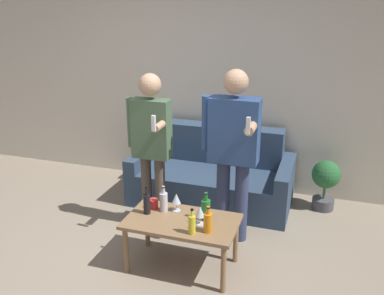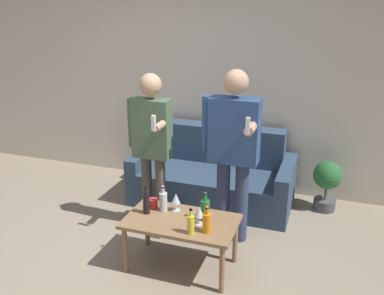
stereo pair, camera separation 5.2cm
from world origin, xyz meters
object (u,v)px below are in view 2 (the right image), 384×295
Objects in this scene: bottle_orange at (163,201)px; person_standing_right at (233,145)px; coffee_table at (181,226)px; person_standing_left at (152,139)px; couch at (214,176)px.

bottle_orange is 0.80m from person_standing_right.
person_standing_left is at bearing 131.85° from coffee_table.
couch is 1.88× the size of coffee_table.
bottle_orange is 0.67m from person_standing_left.
coffee_table is at bearing -48.15° from person_standing_left.
bottle_orange reaches higher than coffee_table.
couch is 7.60× the size of bottle_orange.
couch is 1.11m from person_standing_left.
couch reaches higher than bottle_orange.
coffee_table is at bearing -115.56° from person_standing_right.
person_standing_right is (0.39, -0.77, 0.67)m from couch.
coffee_table is at bearing -27.79° from bottle_orange.
person_standing_right is (0.29, 0.60, 0.56)m from coffee_table.
person_standing_left is (-0.30, 0.45, 0.39)m from bottle_orange.
couch is 1.13× the size of person_standing_left.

